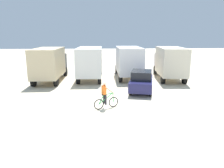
{
  "coord_description": "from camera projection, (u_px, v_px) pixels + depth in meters",
  "views": [
    {
      "loc": [
        -1.17,
        -11.79,
        4.65
      ],
      "look_at": [
        -0.24,
        3.42,
        1.1
      ],
      "focal_mm": 34.22,
      "sensor_mm": 36.0,
      "label": 1
    }
  ],
  "objects": [
    {
      "name": "ground_plane",
      "position": [
        120.0,
        115.0,
        12.59
      ],
      "size": [
        120.0,
        120.0,
        0.0
      ],
      "primitive_type": "plane",
      "color": "beige"
    },
    {
      "name": "box_truck_tan_camper",
      "position": [
        50.0,
        63.0,
        21.35
      ],
      "size": [
        2.51,
        6.8,
        3.35
      ],
      "color": "#CCB78E",
      "rests_on": "ground"
    },
    {
      "name": "box_truck_white_box",
      "position": [
        90.0,
        62.0,
        22.31
      ],
      "size": [
        2.55,
        6.81,
        3.35
      ],
      "color": "white",
      "rests_on": "ground"
    },
    {
      "name": "box_truck_avon_van",
      "position": [
        128.0,
        61.0,
        23.07
      ],
      "size": [
        2.45,
        6.77,
        3.35
      ],
      "color": "white",
      "rests_on": "ground"
    },
    {
      "name": "box_truck_cream_rv",
      "position": [
        170.0,
        61.0,
        22.42
      ],
      "size": [
        3.05,
        6.96,
        3.35
      ],
      "color": "beige",
      "rests_on": "ground"
    },
    {
      "name": "sedan_parked",
      "position": [
        141.0,
        81.0,
        17.65
      ],
      "size": [
        2.74,
        4.5,
        1.76
      ],
      "color": "#1E1E4C",
      "rests_on": "ground"
    },
    {
      "name": "cyclist_orange_shirt",
      "position": [
        105.0,
        96.0,
        13.56
      ],
      "size": [
        1.6,
        0.82,
        1.82
      ],
      "color": "black",
      "rests_on": "ground"
    }
  ]
}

